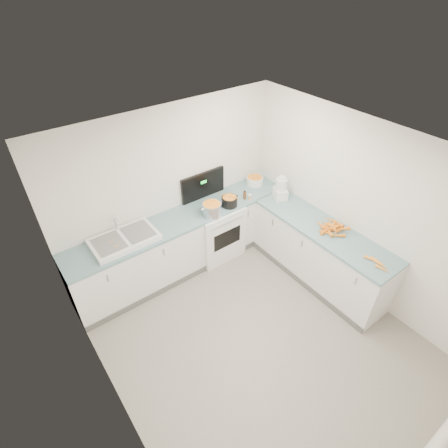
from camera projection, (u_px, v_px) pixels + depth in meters
floor at (256, 337)px, 4.56m from camera, size 3.50×4.00×0.00m
ceiling at (272, 166)px, 3.03m from camera, size 3.50×4.00×0.00m
wall_back at (170, 190)px, 5.06m from camera, size 3.50×0.00×2.50m
wall_front at (447, 426)px, 2.53m from camera, size 3.50×0.00×2.50m
wall_left at (109, 357)px, 2.96m from camera, size 0.00×4.00×2.50m
wall_right at (361, 213)px, 4.63m from camera, size 0.00×4.00×2.50m
counter_back at (185, 242)px, 5.35m from camera, size 3.50×0.62×0.94m
counter_right at (319, 253)px, 5.15m from camera, size 0.62×2.20×0.94m
stove at (215, 229)px, 5.60m from camera, size 0.76×0.65×1.36m
sink at (124, 239)px, 4.61m from camera, size 0.86×0.52×0.31m
steel_pot at (212, 210)px, 5.07m from camera, size 0.30×0.30×0.21m
black_pot at (229, 202)px, 5.26m from camera, size 0.31×0.31×0.17m
wooden_spoon at (229, 197)px, 5.21m from camera, size 0.17×0.30×0.01m
mixing_bowl at (255, 181)px, 5.77m from camera, size 0.34×0.34×0.13m
extract_bottle at (245, 195)px, 5.41m from camera, size 0.05×0.05×0.12m
spice_jar at (250, 198)px, 5.40m from camera, size 0.05×0.05×0.08m
food_processor at (281, 189)px, 5.37m from camera, size 0.26×0.28×0.38m
carrot_pile at (332, 228)px, 4.81m from camera, size 0.38×0.49×0.10m
peeled_carrots at (378, 263)px, 4.28m from camera, size 0.13×0.36×0.04m
peelings at (115, 244)px, 4.47m from camera, size 0.10×0.20×0.01m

